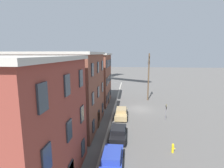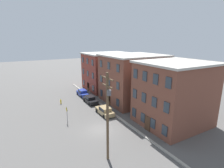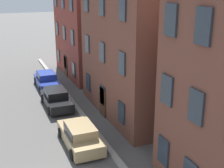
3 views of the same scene
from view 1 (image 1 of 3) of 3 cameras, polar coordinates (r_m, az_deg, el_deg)
The scene contains 10 objects.
ground_plane at distance 31.88m, azimuth 9.03°, elevation -8.05°, with size 200.00×200.00×0.00m, color #565451.
kerb_strip at distance 31.90m, azimuth 0.87°, elevation -7.76°, with size 56.00×0.36×0.16m, color #9E998E.
apartment_midblock at distance 24.51m, azimuth -17.92°, elevation -1.79°, with size 10.85×11.98×9.95m.
apartment_far at distance 35.36m, azimuth -9.06°, elevation 1.90°, with size 9.29×10.37×9.81m.
car_blue at distance 16.44m, azimuth -0.01°, elevation -23.24°, with size 4.40×1.92×1.43m.
car_black at distance 20.99m, azimuth 2.06°, elevation -15.48°, with size 4.40×1.92×1.43m.
car_tan at distance 27.32m, azimuth 3.07°, elevation -9.35°, with size 4.40×1.92×1.43m.
caution_sign at distance 26.97m, azimuth 17.21°, elevation -8.00°, with size 0.94×0.08×2.51m.
utility_pole at distance 37.13m, azimuth 11.86°, elevation 3.11°, with size 2.40×0.44×9.83m.
fire_hydrant at distance 19.44m, azimuth 19.24°, elevation -19.13°, with size 0.24×0.34×0.96m.
Camera 1 is at (-30.30, 1.99, 9.72)m, focal length 28.00 mm.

